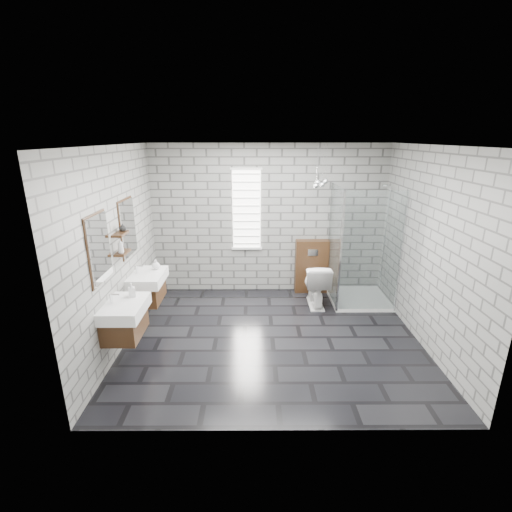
{
  "coord_description": "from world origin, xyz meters",
  "views": [
    {
      "loc": [
        -0.26,
        -4.79,
        2.81
      ],
      "look_at": [
        -0.24,
        0.35,
        1.14
      ],
      "focal_mm": 26.0,
      "sensor_mm": 36.0,
      "label": 1
    }
  ],
  "objects_px": {
    "shower_enclosure": "(356,276)",
    "cistern_panel": "(311,266)",
    "toilet": "(316,284)",
    "vanity_left": "(122,310)",
    "vanity_right": "(145,279)"
  },
  "relations": [
    {
      "from": "shower_enclosure",
      "to": "toilet",
      "type": "xyz_separation_m",
      "value": [
        -0.7,
        -0.06,
        -0.12
      ]
    },
    {
      "from": "vanity_left",
      "to": "cistern_panel",
      "type": "relative_size",
      "value": 1.57
    },
    {
      "from": "toilet",
      "to": "shower_enclosure",
      "type": "bearing_deg",
      "value": -175.1
    },
    {
      "from": "cistern_panel",
      "to": "vanity_left",
      "type": "bearing_deg",
      "value": -139.38
    },
    {
      "from": "vanity_right",
      "to": "vanity_left",
      "type": "bearing_deg",
      "value": -90.0
    },
    {
      "from": "vanity_right",
      "to": "cistern_panel",
      "type": "relative_size",
      "value": 1.57
    },
    {
      "from": "vanity_right",
      "to": "cistern_panel",
      "type": "xyz_separation_m",
      "value": [
        2.71,
        1.28,
        -0.26
      ]
    },
    {
      "from": "vanity_left",
      "to": "toilet",
      "type": "bearing_deg",
      "value": 32.83
    },
    {
      "from": "toilet",
      "to": "vanity_right",
      "type": "bearing_deg",
      "value": 14.85
    },
    {
      "from": "cistern_panel",
      "to": "shower_enclosure",
      "type": "distance_m",
      "value": 0.87
    },
    {
      "from": "vanity_left",
      "to": "cistern_panel",
      "type": "distance_m",
      "value": 3.58
    },
    {
      "from": "cistern_panel",
      "to": "toilet",
      "type": "relative_size",
      "value": 1.32
    },
    {
      "from": "shower_enclosure",
      "to": "cistern_panel",
      "type": "bearing_deg",
      "value": 143.59
    },
    {
      "from": "shower_enclosure",
      "to": "vanity_left",
      "type": "bearing_deg",
      "value": -152.1
    },
    {
      "from": "cistern_panel",
      "to": "vanity_right",
      "type": "bearing_deg",
      "value": -154.65
    }
  ]
}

